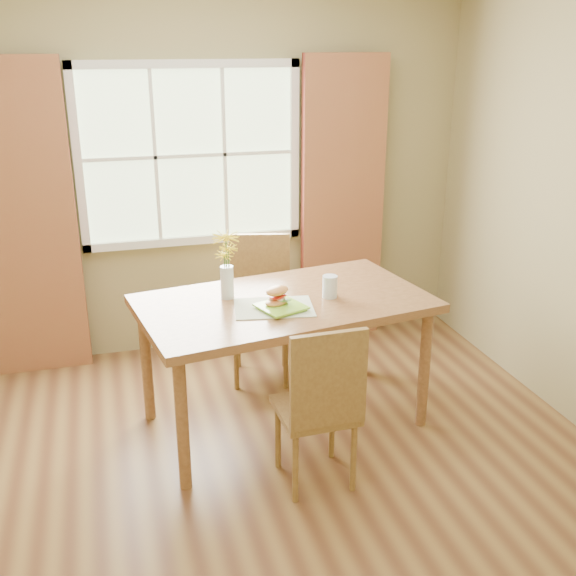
# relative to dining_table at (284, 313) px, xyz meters

# --- Properties ---
(room) EXTENTS (4.24, 3.84, 2.74)m
(room) POSITION_rel_dining_table_xyz_m (-0.35, -0.58, 0.61)
(room) COLOR brown
(room) RESTS_ON ground
(window) EXTENTS (1.62, 0.06, 1.32)m
(window) POSITION_rel_dining_table_xyz_m (-0.35, 1.29, 0.76)
(window) COLOR beige
(window) RESTS_ON room
(curtain_left) EXTENTS (0.65, 0.08, 2.20)m
(curtain_left) POSITION_rel_dining_table_xyz_m (-1.50, 1.20, 0.36)
(curtain_left) COLOR #5F1E16
(curtain_left) RESTS_ON room
(curtain_right) EXTENTS (0.65, 0.08, 2.20)m
(curtain_right) POSITION_rel_dining_table_xyz_m (0.80, 1.20, 0.36)
(curtain_right) COLOR #5F1E16
(curtain_right) RESTS_ON room
(dining_table) EXTENTS (1.83, 1.21, 0.83)m
(dining_table) POSITION_rel_dining_table_xyz_m (0.00, 0.00, 0.00)
(dining_table) COLOR #926138
(dining_table) RESTS_ON room
(chair_near) EXTENTS (0.41, 0.41, 0.96)m
(chair_near) POSITION_rel_dining_table_xyz_m (0.00, -0.70, -0.22)
(chair_near) COLOR olive
(chair_near) RESTS_ON room
(chair_far) EXTENTS (0.51, 0.51, 1.01)m
(chair_far) POSITION_rel_dining_table_xyz_m (0.02, 0.71, -0.19)
(chair_far) COLOR olive
(chair_far) RESTS_ON room
(placemat) EXTENTS (0.50, 0.40, 0.01)m
(placemat) POSITION_rel_dining_table_xyz_m (-0.09, -0.12, 0.09)
(placemat) COLOR beige
(placemat) RESTS_ON dining_table
(plate) EXTENTS (0.31, 0.31, 0.01)m
(plate) POSITION_rel_dining_table_xyz_m (-0.06, -0.16, 0.10)
(plate) COLOR #8BD034
(plate) RESTS_ON placemat
(croissant_sandwich) EXTENTS (0.19, 0.16, 0.11)m
(croissant_sandwich) POSITION_rel_dining_table_xyz_m (-0.07, -0.12, 0.16)
(croissant_sandwich) COLOR #E3964D
(croissant_sandwich) RESTS_ON plate
(water_glass) EXTENTS (0.09, 0.09, 0.13)m
(water_glass) POSITION_rel_dining_table_xyz_m (0.27, -0.04, 0.15)
(water_glass) COLOR silver
(water_glass) RESTS_ON dining_table
(flower_vase) EXTENTS (0.17, 0.17, 0.41)m
(flower_vase) POSITION_rel_dining_table_xyz_m (-0.32, 0.12, 0.33)
(flower_vase) COLOR silver
(flower_vase) RESTS_ON dining_table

